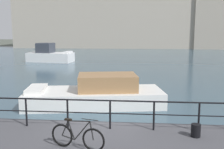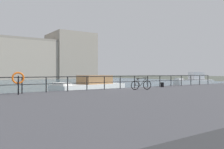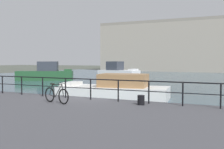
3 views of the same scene
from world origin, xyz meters
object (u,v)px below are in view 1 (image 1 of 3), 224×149
object	(u,v)px
parked_bicycle	(77,137)
mooring_bollard	(196,130)
moored_white_yacht	(97,94)
moored_blue_motorboat	(50,55)
harbor_building	(153,22)

from	to	relation	value
parked_bicycle	mooring_bollard	xyz separation A→B (m)	(3.75, 1.28, -0.17)
mooring_bollard	parked_bicycle	bearing A→B (deg)	-161.14
moored_white_yacht	moored_blue_motorboat	world-z (taller)	moored_blue_motorboat
harbor_building	moored_blue_motorboat	bearing A→B (deg)	-115.12
moored_white_yacht	parked_bicycle	size ratio (longest dim) A/B	4.72
moored_white_yacht	mooring_bollard	world-z (taller)	moored_white_yacht
moored_white_yacht	parked_bicycle	distance (m)	7.42
parked_bicycle	harbor_building	bearing A→B (deg)	99.69
moored_blue_motorboat	parked_bicycle	world-z (taller)	moored_blue_motorboat
harbor_building	moored_white_yacht	bearing A→B (deg)	-96.72
moored_white_yacht	mooring_bollard	bearing A→B (deg)	115.61
moored_white_yacht	mooring_bollard	size ratio (longest dim) A/B	18.49
moored_white_yacht	moored_blue_motorboat	xyz separation A→B (m)	(-9.63, 21.01, 0.25)
moored_white_yacht	moored_blue_motorboat	bearing A→B (deg)	-74.70
harbor_building	moored_blue_motorboat	size ratio (longest dim) A/B	8.93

